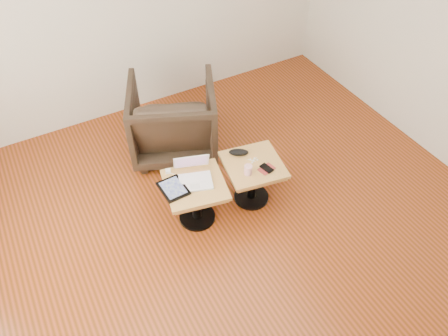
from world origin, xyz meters
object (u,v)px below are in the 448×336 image
laptop (193,175)px  striped_cup (248,170)px  side_table_left (196,193)px  side_table_right (253,173)px  armchair (173,119)px

laptop → striped_cup: size_ratio=4.23×
side_table_left → side_table_right: size_ratio=1.02×
side_table_left → armchair: armchair is taller
side_table_left → laptop: 0.16m
laptop → side_table_right: bearing=9.2°
side_table_left → striped_cup: size_ratio=6.53×
laptop → armchair: (0.21, 0.88, -0.10)m
side_table_left → side_table_right: 0.55m
laptop → side_table_left: bearing=-84.9°
side_table_left → side_table_right: (0.55, -0.03, 0.00)m
laptop → striped_cup: bearing=-2.8°
side_table_left → laptop: bearing=87.9°
side_table_left → armchair: 0.97m
side_table_right → side_table_left: bearing=-173.5°
side_table_right → laptop: (-0.53, 0.09, 0.15)m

